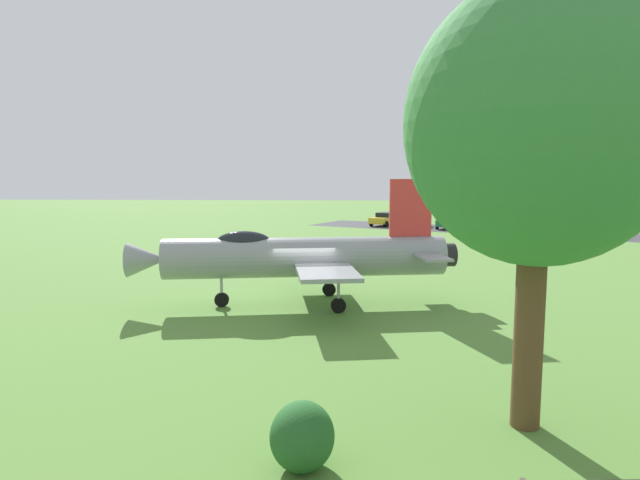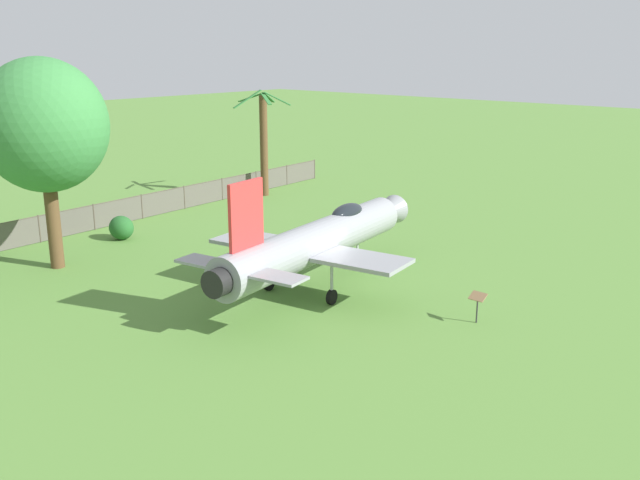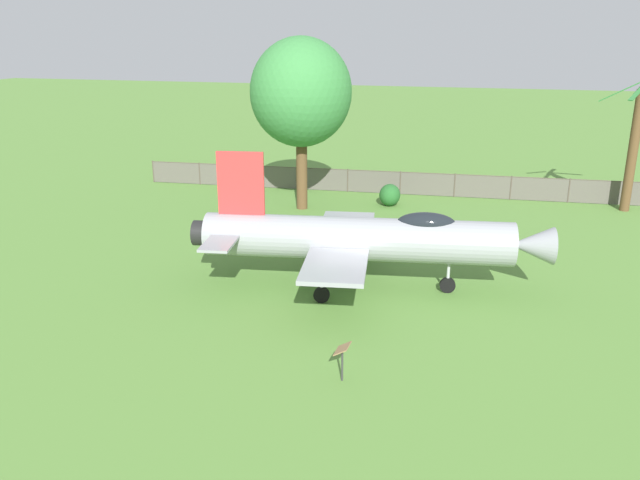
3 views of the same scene
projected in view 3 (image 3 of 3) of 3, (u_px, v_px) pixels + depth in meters
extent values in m
plane|color=#568438|center=(356.00, 288.00, 24.93)|extent=(200.00, 200.00, 0.00)
cylinder|color=gray|center=(357.00, 239.00, 24.30)|extent=(3.40, 11.82, 1.66)
cone|color=gray|center=(531.00, 245.00, 23.56)|extent=(1.63, 1.79, 1.41)
cylinder|color=black|center=(202.00, 233.00, 25.00)|extent=(1.07, 0.74, 1.00)
ellipsoid|color=black|center=(426.00, 223.00, 23.78)|extent=(1.22, 2.31, 0.84)
cube|color=red|center=(241.00, 183.00, 24.18)|extent=(0.41, 1.80, 2.42)
cube|color=gray|center=(347.00, 224.00, 26.84)|extent=(3.74, 2.69, 0.16)
cube|color=gray|center=(335.00, 266.00, 22.02)|extent=(3.74, 2.69, 0.16)
cube|color=gray|center=(241.00, 218.00, 26.44)|extent=(1.94, 1.36, 0.10)
cube|color=gray|center=(219.00, 244.00, 23.18)|extent=(1.94, 1.36, 0.10)
cylinder|color=#A5A8AD|center=(449.00, 266.00, 24.19)|extent=(0.12, 0.12, 1.57)
cylinder|color=black|center=(447.00, 285.00, 24.43)|extent=(0.27, 0.62, 0.60)
cylinder|color=#A5A8AD|center=(330.00, 248.00, 26.17)|extent=(0.12, 0.12, 1.57)
cylinder|color=black|center=(330.00, 266.00, 26.41)|extent=(0.27, 0.62, 0.60)
cylinder|color=#A5A8AD|center=(322.00, 275.00, 23.28)|extent=(0.12, 0.12, 1.57)
cylinder|color=black|center=(322.00, 295.00, 23.52)|extent=(0.27, 0.62, 0.60)
cylinder|color=brown|center=(302.00, 166.00, 35.56)|extent=(0.62, 0.62, 4.85)
ellipsoid|color=#387F3D|center=(301.00, 92.00, 34.31)|extent=(5.88, 5.46, 5.85)
cylinder|color=brown|center=(633.00, 152.00, 34.84)|extent=(0.52, 0.52, 6.67)
cube|color=#2D7033|center=(639.00, 91.00, 34.97)|extent=(2.39, 0.35, 0.70)
cube|color=#2D7033|center=(619.00, 92.00, 34.46)|extent=(0.86, 1.94, 1.14)
cube|color=#2D7033|center=(636.00, 94.00, 33.29)|extent=(1.51, 0.96, 0.61)
cylinder|color=#4C4238|center=(629.00, 193.00, 36.66)|extent=(0.08, 0.08, 1.45)
cylinder|color=#4C4238|center=(569.00, 191.00, 37.31)|extent=(0.08, 0.08, 1.45)
cylinder|color=#4C4238|center=(511.00, 188.00, 37.95)|extent=(0.08, 0.08, 1.45)
cylinder|color=#4C4238|center=(455.00, 185.00, 38.60)|extent=(0.08, 0.08, 1.45)
cylinder|color=#4C4238|center=(400.00, 183.00, 39.24)|extent=(0.08, 0.08, 1.45)
cylinder|color=#4C4238|center=(348.00, 180.00, 39.88)|extent=(0.08, 0.08, 1.45)
cylinder|color=#4C4238|center=(297.00, 178.00, 40.53)|extent=(0.08, 0.08, 1.45)
cylinder|color=#4C4238|center=(247.00, 176.00, 41.17)|extent=(0.08, 0.08, 1.45)
cylinder|color=#4C4238|center=(200.00, 174.00, 41.82)|extent=(0.08, 0.08, 1.45)
cylinder|color=#4C4238|center=(153.00, 171.00, 42.46)|extent=(0.08, 0.08, 1.45)
cylinder|color=#4C4238|center=(428.00, 173.00, 38.71)|extent=(2.36, 36.04, 0.05)
cube|color=#59544C|center=(427.00, 184.00, 38.92)|extent=(2.33, 36.04, 1.39)
ellipsoid|color=#235B26|center=(390.00, 195.00, 36.69)|extent=(1.41, 1.20, 1.26)
cylinder|color=#333333|center=(342.00, 366.00, 18.16)|extent=(0.06, 0.06, 0.90)
cube|color=olive|center=(342.00, 348.00, 17.99)|extent=(0.61, 0.41, 0.25)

